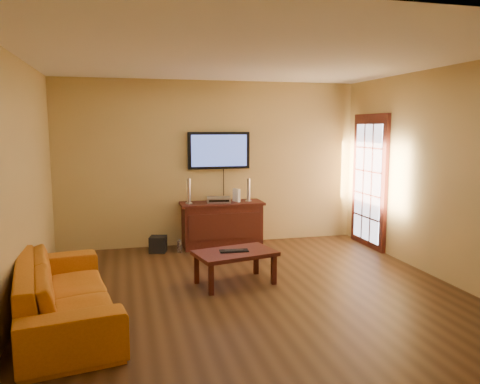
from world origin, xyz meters
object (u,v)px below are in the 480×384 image
object	(u,v)px
coffee_table	(235,256)
game_console	(236,195)
sofa	(64,281)
media_console	(222,224)
speaker_right	(248,191)
keyboard	(234,251)
av_receiver	(219,200)
subwoofer	(158,244)
speaker_left	(189,192)
television	(219,151)
bottle	(180,246)

from	to	relation	value
coffee_table	game_console	xyz separation A→B (m)	(0.47, 1.86, 0.48)
coffee_table	sofa	world-z (taller)	sofa
media_console	sofa	distance (m)	3.37
speaker_right	keyboard	world-z (taller)	speaker_right
game_console	keyboard	world-z (taller)	game_console
av_receiver	subwoofer	xyz separation A→B (m)	(-1.00, -0.11, -0.65)
sofa	speaker_left	xyz separation A→B (m)	(1.61, 2.57, 0.49)
television	speaker_left	distance (m)	0.87
coffee_table	av_receiver	world-z (taller)	av_receiver
sofa	keyboard	bearing A→B (deg)	-78.83
coffee_table	av_receiver	size ratio (longest dim) A/B	2.85
av_receiver	game_console	size ratio (longest dim) A/B	1.76
television	sofa	world-z (taller)	television
speaker_right	av_receiver	bearing A→B (deg)	179.35
game_console	speaker_right	bearing A→B (deg)	-22.61
av_receiver	game_console	xyz separation A→B (m)	(0.30, -0.01, 0.06)
television	speaker_left	world-z (taller)	television
media_console	keyboard	size ratio (longest dim) A/B	3.70
speaker_left	game_console	world-z (taller)	speaker_left
game_console	bottle	xyz separation A→B (m)	(-0.97, -0.22, -0.74)
media_console	keyboard	world-z (taller)	media_console
sofa	keyboard	distance (m)	2.05
television	speaker_left	size ratio (longest dim) A/B	2.53
sofa	speaker_right	bearing A→B (deg)	-54.81
media_console	av_receiver	distance (m)	0.41
sofa	game_console	xyz separation A→B (m)	(2.40, 2.60, 0.41)
television	av_receiver	world-z (taller)	television
speaker_left	subwoofer	size ratio (longest dim) A/B	1.63
speaker_left	speaker_right	world-z (taller)	speaker_left
speaker_right	keyboard	distance (m)	2.05
media_console	speaker_right	xyz separation A→B (m)	(0.45, 0.01, 0.54)
subwoofer	keyboard	xyz separation A→B (m)	(0.81, -1.76, 0.30)
coffee_table	speaker_right	distance (m)	2.06
av_receiver	subwoofer	distance (m)	1.20
subwoofer	media_console	bearing A→B (deg)	19.84
media_console	speaker_left	distance (m)	0.77
game_console	subwoofer	xyz separation A→B (m)	(-1.29, -0.10, -0.72)
speaker_right	bottle	xyz separation A→B (m)	(-1.18, -0.23, -0.81)
game_console	television	bearing A→B (deg)	116.44
keyboard	subwoofer	bearing A→B (deg)	114.64
sofa	av_receiver	world-z (taller)	sofa
speaker_left	keyboard	xyz separation A→B (m)	(0.30, -1.84, -0.50)
sofa	keyboard	xyz separation A→B (m)	(1.91, 0.73, -0.01)
subwoofer	television	bearing A→B (deg)	31.18
coffee_table	television	bearing A→B (deg)	83.73
bottle	keyboard	world-z (taller)	keyboard
sofa	speaker_right	xyz separation A→B (m)	(2.61, 2.60, 0.48)
television	coffee_table	world-z (taller)	television
coffee_table	bottle	size ratio (longest dim) A/B	5.02
sofa	speaker_right	size ratio (longest dim) A/B	5.90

